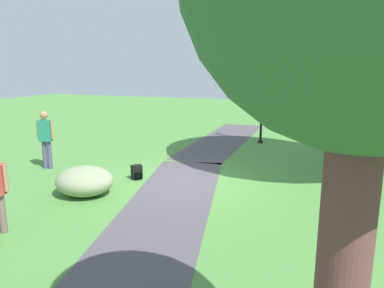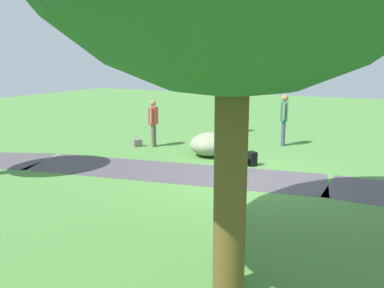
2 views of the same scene
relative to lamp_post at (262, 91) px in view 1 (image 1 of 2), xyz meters
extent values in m
plane|color=#4C843C|center=(5.74, -1.24, -2.10)|extent=(48.00, 48.00, 0.00)
cube|color=#4D474E|center=(-0.27, -1.58, -2.09)|extent=(8.05, 2.15, 0.01)
cube|color=#4D474E|center=(7.67, -0.99, -2.09)|extent=(8.21, 3.30, 0.01)
cylinder|color=brown|center=(4.21, 3.60, -0.40)|extent=(0.41, 0.41, 3.38)
cylinder|color=black|center=(0.00, 0.00, -2.05)|extent=(0.20, 0.20, 0.10)
cylinder|color=black|center=(0.00, 0.00, -0.55)|extent=(0.10, 0.10, 3.10)
sphere|color=white|center=(0.00, 0.00, 1.14)|extent=(0.28, 0.28, 0.28)
ellipsoid|color=gray|center=(7.50, -3.21, -1.74)|extent=(1.32, 1.48, 0.71)
cylinder|color=#6E5951|center=(9.77, -3.47, -1.71)|extent=(0.13, 0.13, 0.77)
cylinder|color=#9B7759|center=(9.73, -3.34, -1.00)|extent=(0.08, 0.08, 0.51)
cylinder|color=#49466B|center=(5.82, -5.59, -1.67)|extent=(0.13, 0.13, 0.86)
cylinder|color=#49466B|center=(5.85, -5.75, -1.67)|extent=(0.13, 0.13, 0.86)
cube|color=#277D66|center=(5.84, -5.67, -0.91)|extent=(0.31, 0.40, 0.65)
cylinder|color=#A27654|center=(5.79, -5.46, -0.88)|extent=(0.08, 0.08, 0.57)
cylinder|color=#A27654|center=(5.88, -5.89, -0.88)|extent=(0.08, 0.08, 0.57)
sphere|color=#A27654|center=(5.84, -5.67, -0.44)|extent=(0.23, 0.23, 0.23)
cube|color=gray|center=(6.86, -3.21, -1.90)|extent=(0.32, 0.34, 0.40)
cube|color=gray|center=(6.97, -3.14, -1.98)|extent=(0.16, 0.20, 0.18)
cube|color=black|center=(5.94, -2.59, -1.90)|extent=(0.34, 0.34, 0.40)
cube|color=black|center=(6.03, -2.50, -1.98)|extent=(0.19, 0.18, 0.18)
camera|label=1|loc=(14.82, 1.98, 1.05)|focal=34.48mm
camera|label=2|loc=(2.53, 8.02, 0.86)|focal=37.71mm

